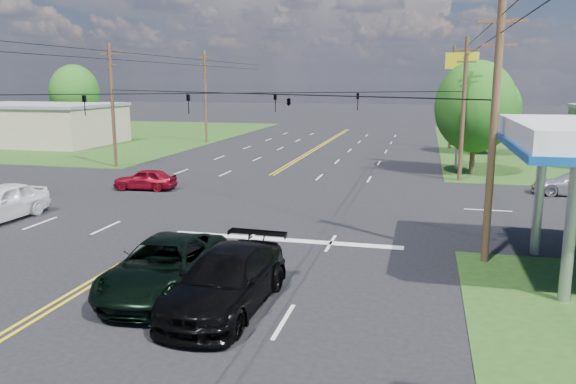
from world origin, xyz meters
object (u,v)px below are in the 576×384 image
(pole_nw, at_px, (112,104))
(suv_black, at_px, (226,280))
(pole_right_far, at_px, (452,97))
(tree_right_b, at_px, (493,109))
(pickup_dkgreen, at_px, (165,266))
(retail_nw, at_px, (37,125))
(pole_se, at_px, (493,131))
(tree_far_l, at_px, (75,93))
(tree_right_a, at_px, (475,107))
(pole_ne, at_px, (463,108))
(pole_left_far, at_px, (205,95))

(pole_nw, relative_size, suv_black, 1.60)
(pole_right_far, relative_size, tree_right_b, 1.41)
(pickup_dkgreen, bearing_deg, retail_nw, 127.37)
(pole_se, relative_size, tree_right_b, 1.34)
(pole_nw, height_order, tree_far_l, pole_nw)
(pole_se, relative_size, pole_nw, 1.00)
(tree_right_a, height_order, pickup_dkgreen, tree_right_a)
(pole_ne, relative_size, pole_left_far, 0.95)
(pole_se, height_order, tree_far_l, pole_se)
(pole_se, height_order, pole_left_far, pole_left_far)
(pole_se, distance_m, pole_ne, 18.00)
(retail_nw, relative_size, pole_right_far, 1.60)
(pole_se, bearing_deg, pole_ne, 90.00)
(retail_nw, xyz_separation_m, pole_left_far, (17.00, 6.00, 3.17))
(pole_right_far, xyz_separation_m, suv_black, (-7.89, -43.43, -4.30))
(retail_nw, bearing_deg, pole_nw, -37.41)
(tree_right_b, height_order, pickup_dkgreen, tree_right_b)
(pole_nw, relative_size, tree_far_l, 1.09)
(tree_right_b, distance_m, pickup_dkgreen, 41.15)
(retail_nw, distance_m, tree_far_l, 10.69)
(pole_left_far, height_order, suv_black, pole_left_far)
(tree_right_a, bearing_deg, pole_ne, -108.43)
(pole_left_far, relative_size, suv_black, 1.68)
(pole_nw, bearing_deg, pole_ne, 0.00)
(retail_nw, distance_m, tree_right_b, 46.60)
(tree_right_a, xyz_separation_m, tree_far_l, (-46.00, 20.00, 0.33))
(retail_nw, bearing_deg, pole_se, -35.79)
(tree_right_a, relative_size, suv_black, 1.37)
(suv_black, bearing_deg, tree_far_l, 130.63)
(pole_se, relative_size, suv_black, 1.60)
(pole_nw, xyz_separation_m, pole_left_far, (0.00, 19.00, 0.25))
(tree_right_b, bearing_deg, pole_se, -96.05)
(pole_ne, bearing_deg, tree_far_l, 152.93)
(tree_right_a, distance_m, tree_right_b, 12.27)
(pickup_dkgreen, bearing_deg, pole_se, 24.29)
(pole_nw, bearing_deg, pole_left_far, 90.00)
(pole_ne, relative_size, pole_right_far, 0.95)
(pole_nw, relative_size, pole_left_far, 0.95)
(suv_black, bearing_deg, pickup_dkgreen, 163.81)
(pole_nw, relative_size, pole_ne, 1.00)
(retail_nw, distance_m, pole_se, 53.09)
(tree_far_l, bearing_deg, pole_ne, -27.07)
(pole_right_far, bearing_deg, retail_nw, -172.06)
(pole_ne, xyz_separation_m, tree_right_a, (1.00, 3.00, -0.05))
(retail_nw, distance_m, pole_left_far, 18.30)
(retail_nw, height_order, suv_black, retail_nw)
(pole_ne, relative_size, suv_black, 1.60)
(tree_far_l, bearing_deg, tree_right_a, -23.50)
(pole_nw, distance_m, tree_far_l, 29.83)
(pickup_dkgreen, height_order, suv_black, suv_black)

